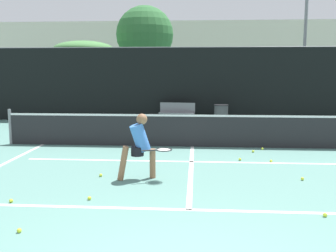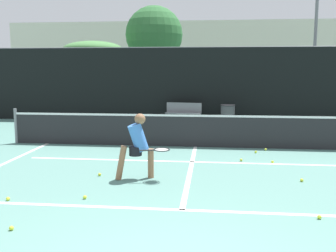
# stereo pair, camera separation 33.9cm
# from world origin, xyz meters

# --- Properties ---
(court_baseline_near) EXTENTS (11.00, 0.10, 0.01)m
(court_baseline_near) POSITION_xyz_m (0.00, 2.36, 0.00)
(court_baseline_near) COLOR white
(court_baseline_near) RESTS_ON ground
(court_service_line) EXTENTS (8.25, 0.10, 0.01)m
(court_service_line) POSITION_xyz_m (0.00, 5.69, 0.00)
(court_service_line) COLOR white
(court_service_line) RESTS_ON ground
(court_center_mark) EXTENTS (0.10, 5.21, 0.01)m
(court_center_mark) POSITION_xyz_m (0.00, 4.97, 0.00)
(court_center_mark) COLOR white
(court_center_mark) RESTS_ON ground
(court_sideline_left) EXTENTS (0.10, 6.21, 0.01)m
(court_sideline_left) POSITION_xyz_m (-4.51, 4.97, 0.00)
(court_sideline_left) COLOR white
(court_sideline_left) RESTS_ON ground
(net) EXTENTS (11.09, 0.09, 1.07)m
(net) POSITION_xyz_m (0.00, 7.57, 0.51)
(net) COLOR slate
(net) RESTS_ON ground
(fence_back) EXTENTS (24.00, 0.06, 3.18)m
(fence_back) POSITION_xyz_m (0.00, 13.08, 1.58)
(fence_back) COLOR black
(fence_back) RESTS_ON ground
(player_practicing) EXTENTS (1.19, 0.45, 1.37)m
(player_practicing) POSITION_xyz_m (-1.05, 4.11, 0.75)
(player_practicing) COLOR #8C6042
(player_practicing) RESTS_ON ground
(tennis_ball_scattered_0) EXTENTS (0.07, 0.07, 0.07)m
(tennis_ball_scattered_0) POSITION_xyz_m (-3.05, 2.49, 0.03)
(tennis_ball_scattered_0) COLOR #D1E033
(tennis_ball_scattered_0) RESTS_ON ground
(tennis_ball_scattered_1) EXTENTS (0.07, 0.07, 0.07)m
(tennis_ball_scattered_1) POSITION_xyz_m (2.12, 2.21, 0.03)
(tennis_ball_scattered_1) COLOR #D1E033
(tennis_ball_scattered_1) RESTS_ON ground
(tennis_ball_scattered_2) EXTENTS (0.07, 0.07, 0.07)m
(tennis_ball_scattered_2) POSITION_xyz_m (-1.91, 4.21, 0.03)
(tennis_ball_scattered_2) COLOR #D1E033
(tennis_ball_scattered_2) RESTS_ON ground
(tennis_ball_scattered_3) EXTENTS (0.07, 0.07, 0.07)m
(tennis_ball_scattered_3) POSITION_xyz_m (1.95, 5.78, 0.03)
(tennis_ball_scattered_3) COLOR #D1E033
(tennis_ball_scattered_3) RESTS_ON ground
(tennis_ball_scattered_4) EXTENTS (0.07, 0.07, 0.07)m
(tennis_ball_scattered_4) POSITION_xyz_m (-1.75, 2.72, 0.03)
(tennis_ball_scattered_4) COLOR #D1E033
(tennis_ball_scattered_4) RESTS_ON ground
(tennis_ball_scattered_5) EXTENTS (0.07, 0.07, 0.07)m
(tennis_ball_scattered_5) POSITION_xyz_m (-2.35, 1.29, 0.03)
(tennis_ball_scattered_5) COLOR #D1E033
(tennis_ball_scattered_5) RESTS_ON ground
(tennis_ball_scattered_6) EXTENTS (0.07, 0.07, 0.07)m
(tennis_ball_scattered_6) POSITION_xyz_m (1.67, 6.90, 0.03)
(tennis_ball_scattered_6) COLOR #D1E033
(tennis_ball_scattered_6) RESTS_ON ground
(tennis_ball_scattered_7) EXTENTS (0.07, 0.07, 0.07)m
(tennis_ball_scattered_7) POSITION_xyz_m (1.98, 7.27, 0.03)
(tennis_ball_scattered_7) COLOR #D1E033
(tennis_ball_scattered_7) RESTS_ON ground
(tennis_ball_scattered_9) EXTENTS (0.07, 0.07, 0.07)m
(tennis_ball_scattered_9) POSITION_xyz_m (1.21, 5.91, 0.03)
(tennis_ball_scattered_9) COLOR #D1E033
(tennis_ball_scattered_9) RESTS_ON ground
(tennis_ball_scattered_10) EXTENTS (0.07, 0.07, 0.07)m
(tennis_ball_scattered_10) POSITION_xyz_m (2.30, 4.24, 0.03)
(tennis_ball_scattered_10) COLOR #D1E033
(tennis_ball_scattered_10) RESTS_ON ground
(courtside_bench) EXTENTS (1.51, 0.56, 0.86)m
(courtside_bench) POSITION_xyz_m (-0.70, 12.45, 0.46)
(courtside_bench) COLOR slate
(courtside_bench) RESTS_ON ground
(trash_bin) EXTENTS (0.59, 0.59, 0.82)m
(trash_bin) POSITION_xyz_m (1.11, 12.24, 0.41)
(trash_bin) COLOR #3F3F42
(trash_bin) RESTS_ON ground
(parked_car) EXTENTS (1.80, 4.46, 1.48)m
(parked_car) POSITION_xyz_m (0.46, 17.16, 0.63)
(parked_car) COLOR silver
(parked_car) RESTS_ON ground
(tree_west) EXTENTS (3.28, 3.28, 3.78)m
(tree_west) POSITION_xyz_m (-6.16, 17.91, 3.29)
(tree_west) COLOR brown
(tree_west) RESTS_ON ground
(tree_mid) EXTENTS (3.36, 3.36, 5.91)m
(tree_mid) POSITION_xyz_m (-2.97, 19.65, 4.21)
(tree_mid) COLOR brown
(tree_mid) RESTS_ON ground
(tree_east) EXTENTS (3.17, 3.17, 3.68)m
(tree_east) POSITION_xyz_m (0.31, 22.68, 3.18)
(tree_east) COLOR brown
(tree_east) RESTS_ON ground
(building_far) EXTENTS (36.00, 2.40, 6.38)m
(building_far) POSITION_xyz_m (0.00, 32.42, 3.19)
(building_far) COLOR beige
(building_far) RESTS_ON ground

